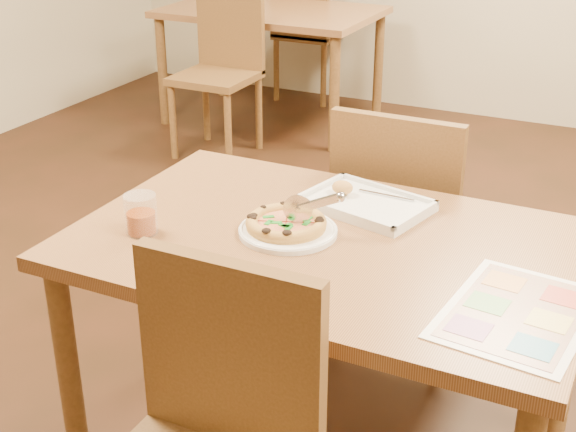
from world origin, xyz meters
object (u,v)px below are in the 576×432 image
at_px(chair_near, 209,426).
at_px(pizza_cutter, 312,205).
at_px(menu, 518,313).
at_px(bg_chair_near, 223,54).
at_px(dining_table, 328,269).
at_px(chair_far, 401,208).
at_px(bg_chair_far, 305,19).
at_px(appetizer_tray, 364,204).
at_px(bg_table, 271,23).
at_px(plate, 288,231).
at_px(pizza, 286,223).
at_px(glass_tumbler, 141,216).

bearing_deg(chair_near, pizza_cutter, 95.02).
xyz_separation_m(pizza_cutter, menu, (0.56, -0.16, -0.08)).
bearing_deg(bg_chair_near, menu, -48.13).
relative_size(dining_table, chair_far, 2.77).
height_order(bg_chair_far, appetizer_tray, bg_chair_far).
height_order(bg_table, plate, plate).
bearing_deg(bg_chair_far, appetizer_tray, 117.61).
relative_size(dining_table, menu, 3.24).
xyz_separation_m(appetizer_tray, menu, (0.50, -0.38, -0.01)).
height_order(bg_table, appetizer_tray, appetizer_tray).
distance_m(bg_chair_near, pizza_cutter, 2.69).
height_order(chair_far, bg_table, chair_far).
bearing_deg(bg_chair_near, appetizer_tray, -50.81).
bearing_deg(appetizer_tray, menu, -37.13).
height_order(bg_table, pizza_cutter, pizza_cutter).
height_order(bg_table, pizza, pizza).
height_order(chair_near, menu, chair_near).
bearing_deg(bg_table, chair_near, -64.81).
xyz_separation_m(bg_chair_near, glass_tumbler, (1.15, -2.37, 0.20)).
bearing_deg(pizza, bg_chair_near, 123.89).
distance_m(bg_chair_near, menu, 3.16).
relative_size(plate, appetizer_tray, 0.69).
height_order(chair_near, plate, chair_near).
bearing_deg(plate, bg_chair_far, 114.20).
height_order(bg_chair_far, plate, bg_chair_far).
height_order(bg_chair_near, appetizer_tray, bg_chair_near).
bearing_deg(appetizer_tray, dining_table, -92.25).
bearing_deg(plate, dining_table, 7.97).
distance_m(chair_near, appetizer_tray, 0.84).
bearing_deg(pizza_cutter, bg_chair_near, 106.55).
height_order(pizza_cutter, appetizer_tray, pizza_cutter).
height_order(dining_table, bg_chair_far, bg_chair_far).
distance_m(bg_chair_near, pizza, 2.66).
height_order(chair_far, menu, chair_far).
height_order(bg_table, bg_chair_far, bg_chair_far).
xyz_separation_m(chair_near, glass_tumbler, (-0.45, 0.43, 0.20)).
relative_size(bg_table, pizza_cutter, 8.89).
distance_m(bg_table, glass_tumbler, 3.19).
xyz_separation_m(dining_table, pizza_cutter, (-0.05, 0.01, 0.17)).
bearing_deg(chair_far, plate, 79.96).
bearing_deg(bg_table, plate, -62.10).
distance_m(chair_near, bg_chair_far, 4.22).
height_order(chair_near, bg_table, chair_near).
bearing_deg(chair_near, pizza, 101.24).
distance_m(chair_far, appetizer_tray, 0.41).
relative_size(bg_chair_near, plate, 1.83).
relative_size(dining_table, appetizer_tray, 3.49).
bearing_deg(glass_tumbler, pizza_cutter, 25.46).
bearing_deg(dining_table, menu, -16.69).
xyz_separation_m(dining_table, chair_far, (-0.00, 0.60, -0.07)).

